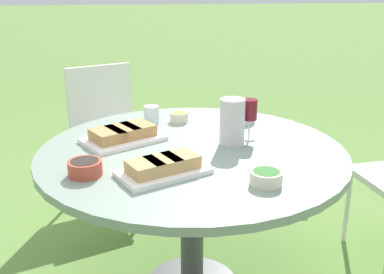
{
  "coord_description": "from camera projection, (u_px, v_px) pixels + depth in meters",
  "views": [
    {
      "loc": [
        -2.0,
        0.19,
        1.49
      ],
      "look_at": [
        0.0,
        0.0,
        0.78
      ],
      "focal_mm": 45.0,
      "sensor_mm": 36.0,
      "label": 1
    }
  ],
  "objects": [
    {
      "name": "cup_water_near",
      "position": [
        151.0,
        115.0,
        2.51
      ],
      "size": [
        0.08,
        0.08,
        0.09
      ],
      "color": "silver",
      "rests_on": "dining_table"
    },
    {
      "name": "bowl_dip_red",
      "position": [
        239.0,
        115.0,
        2.55
      ],
      "size": [
        0.17,
        0.17,
        0.06
      ],
      "color": "silver",
      "rests_on": "dining_table"
    },
    {
      "name": "bowl_olives",
      "position": [
        85.0,
        167.0,
        1.88
      ],
      "size": [
        0.13,
        0.13,
        0.06
      ],
      "color": "#B74733",
      "rests_on": "dining_table"
    },
    {
      "name": "water_pitcher",
      "position": [
        232.0,
        122.0,
        2.18
      ],
      "size": [
        0.12,
        0.11,
        0.22
      ],
      "color": "silver",
      "rests_on": "dining_table"
    },
    {
      "name": "handbag",
      "position": [
        292.0,
        176.0,
        3.35
      ],
      "size": [
        0.3,
        0.14,
        0.37
      ],
      "color": "maroon",
      "rests_on": "ground_plane"
    },
    {
      "name": "chair_near_right",
      "position": [
        107.0,
        123.0,
        3.19
      ],
      "size": [
        0.56,
        0.57,
        0.89
      ],
      "color": "silver",
      "rests_on": "ground_plane"
    },
    {
      "name": "platter_bread_main",
      "position": [
        123.0,
        135.0,
        2.24
      ],
      "size": [
        0.38,
        0.42,
        0.07
      ],
      "color": "white",
      "rests_on": "dining_table"
    },
    {
      "name": "bowl_fries",
      "position": [
        179.0,
        116.0,
        2.54
      ],
      "size": [
        0.1,
        0.1,
        0.05
      ],
      "color": "beige",
      "rests_on": "dining_table"
    },
    {
      "name": "wine_glass",
      "position": [
        250.0,
        111.0,
        2.23
      ],
      "size": [
        0.07,
        0.07,
        0.2
      ],
      "color": "silver",
      "rests_on": "dining_table"
    },
    {
      "name": "bowl_salad",
      "position": [
        266.0,
        177.0,
        1.8
      ],
      "size": [
        0.12,
        0.12,
        0.05
      ],
      "color": "beige",
      "rests_on": "dining_table"
    },
    {
      "name": "platter_charcuterie",
      "position": [
        163.0,
        167.0,
        1.88
      ],
      "size": [
        0.33,
        0.4,
        0.07
      ],
      "color": "white",
      "rests_on": "dining_table"
    },
    {
      "name": "dining_table",
      "position": [
        192.0,
        167.0,
        2.18
      ],
      "size": [
        1.38,
        1.38,
        0.72
      ],
      "color": "#4C4C51",
      "rests_on": "ground_plane"
    }
  ]
}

